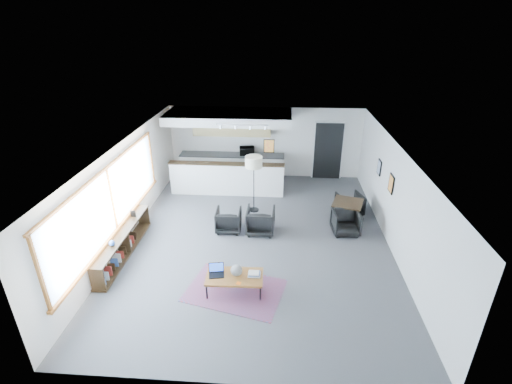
# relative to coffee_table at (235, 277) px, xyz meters

# --- Properties ---
(room) EXTENTS (7.02, 9.02, 2.62)m
(room) POSITION_rel_coffee_table_xyz_m (0.34, 2.20, 0.93)
(room) COLOR #49494B
(room) RESTS_ON ground
(window) EXTENTS (0.10, 5.95, 1.66)m
(window) POSITION_rel_coffee_table_xyz_m (-3.12, 1.30, 1.08)
(window) COLOR #8CBFFF
(window) RESTS_ON room
(console) EXTENTS (0.35, 3.00, 0.80)m
(console) POSITION_rel_coffee_table_xyz_m (-2.96, 1.15, -0.05)
(console) COLOR black
(console) RESTS_ON floor
(kitchenette) EXTENTS (4.20, 1.96, 2.60)m
(kitchenette) POSITION_rel_coffee_table_xyz_m (-0.85, 5.91, 1.01)
(kitchenette) COLOR white
(kitchenette) RESTS_ON floor
(doorway) EXTENTS (1.10, 0.12, 2.15)m
(doorway) POSITION_rel_coffee_table_xyz_m (2.64, 6.62, 0.70)
(doorway) COLOR black
(doorway) RESTS_ON room
(track_light) EXTENTS (1.60, 0.07, 0.15)m
(track_light) POSITION_rel_coffee_table_xyz_m (-0.25, 4.40, 2.16)
(track_light) COLOR silver
(track_light) RESTS_ON room
(wall_art_lower) EXTENTS (0.03, 0.38, 0.48)m
(wall_art_lower) POSITION_rel_coffee_table_xyz_m (3.81, 2.60, 1.18)
(wall_art_lower) COLOR black
(wall_art_lower) RESTS_ON room
(wall_art_upper) EXTENTS (0.03, 0.34, 0.44)m
(wall_art_upper) POSITION_rel_coffee_table_xyz_m (3.81, 3.90, 1.13)
(wall_art_upper) COLOR black
(wall_art_upper) RESTS_ON room
(kilim_rug) EXTENTS (2.33, 1.86, 0.01)m
(kilim_rug) POSITION_rel_coffee_table_xyz_m (0.00, 0.00, -0.37)
(kilim_rug) COLOR #5C314A
(kilim_rug) RESTS_ON floor
(coffee_table) EXTENTS (1.25, 0.70, 0.40)m
(coffee_table) POSITION_rel_coffee_table_xyz_m (0.00, 0.00, 0.00)
(coffee_table) COLOR brown
(coffee_table) RESTS_ON floor
(laptop) EXTENTS (0.37, 0.32, 0.23)m
(laptop) POSITION_rel_coffee_table_xyz_m (-0.40, 0.05, 0.10)
(laptop) COLOR black
(laptop) RESTS_ON coffee_table
(ceramic_pot) EXTENTS (0.25, 0.25, 0.25)m
(ceramic_pot) POSITION_rel_coffee_table_xyz_m (0.04, 0.03, 0.16)
(ceramic_pot) COLOR gray
(ceramic_pot) RESTS_ON coffee_table
(book_stack) EXTENTS (0.27, 0.22, 0.08)m
(book_stack) POSITION_rel_coffee_table_xyz_m (0.42, 0.05, 0.07)
(book_stack) COLOR silver
(book_stack) RESTS_ON coffee_table
(coaster) EXTENTS (0.11, 0.11, 0.01)m
(coaster) POSITION_rel_coffee_table_xyz_m (0.12, -0.24, 0.03)
(coaster) COLOR #E5590C
(coaster) RESTS_ON coffee_table
(armchair_left) EXTENTS (0.70, 0.65, 0.71)m
(armchair_left) POSITION_rel_coffee_table_xyz_m (-0.48, 2.56, -0.02)
(armchair_left) COLOR black
(armchair_left) RESTS_ON floor
(armchair_right) EXTENTS (0.78, 0.74, 0.79)m
(armchair_right) POSITION_rel_coffee_table_xyz_m (0.42, 2.53, 0.02)
(armchair_right) COLOR black
(armchair_right) RESTS_ON floor
(floor_lamp) EXTENTS (0.53, 0.53, 1.78)m
(floor_lamp) POSITION_rel_coffee_table_xyz_m (0.14, 3.80, 1.18)
(floor_lamp) COLOR black
(floor_lamp) RESTS_ON floor
(dining_table) EXTENTS (1.01, 1.01, 0.68)m
(dining_table) POSITION_rel_coffee_table_xyz_m (2.88, 3.20, 0.24)
(dining_table) COLOR black
(dining_table) RESTS_ON floor
(dining_chair_near) EXTENTS (0.66, 0.63, 0.63)m
(dining_chair_near) POSITION_rel_coffee_table_xyz_m (2.78, 2.63, -0.06)
(dining_chair_near) COLOR black
(dining_chair_near) RESTS_ON floor
(dining_chair_far) EXTENTS (0.74, 0.71, 0.62)m
(dining_chair_far) POSITION_rel_coffee_table_xyz_m (3.06, 3.78, -0.06)
(dining_chair_far) COLOR black
(dining_chair_far) RESTS_ON floor
(microwave) EXTENTS (0.56, 0.36, 0.36)m
(microwave) POSITION_rel_coffee_table_xyz_m (-0.31, 6.35, 0.74)
(microwave) COLOR black
(microwave) RESTS_ON kitchenette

